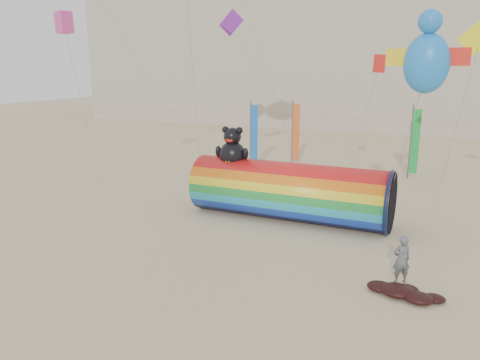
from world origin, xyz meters
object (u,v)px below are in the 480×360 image
at_px(kite_handler, 401,260).
at_px(fabric_bundle, 403,292).
at_px(windsock_assembly, 289,190).
at_px(hotel_building, 293,48).

xyz_separation_m(kite_handler, fabric_bundle, (0.24, -1.10, -0.73)).
relative_size(windsock_assembly, fabric_bundle, 3.92).
xyz_separation_m(hotel_building, kite_handler, (20.43, -47.55, -9.40)).
relative_size(hotel_building, windsock_assembly, 5.88).
bearing_deg(hotel_building, kite_handler, -66.75).
height_order(hotel_building, fabric_bundle, hotel_building).
bearing_deg(fabric_bundle, hotel_building, 113.02).
height_order(hotel_building, kite_handler, hotel_building).
bearing_deg(kite_handler, fabric_bundle, 70.55).
distance_m(hotel_building, kite_handler, 52.60).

